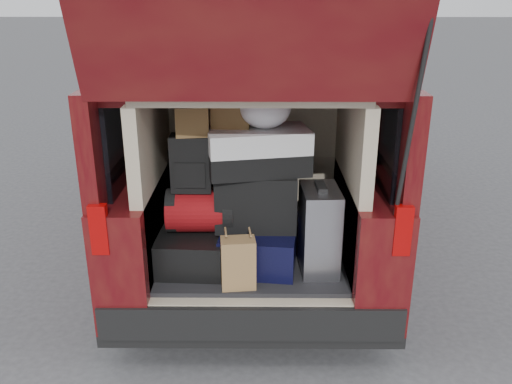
# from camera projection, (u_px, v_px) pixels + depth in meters

# --- Properties ---
(ground) EXTENTS (80.00, 80.00, 0.00)m
(ground) POSITION_uv_depth(u_px,v_px,m) (252.00, 343.00, 3.74)
(ground) COLOR #3B3C3E
(ground) RESTS_ON ground
(minivan) EXTENTS (1.90, 5.35, 2.77)m
(minivan) POSITION_uv_depth(u_px,v_px,m) (254.00, 143.00, 5.15)
(minivan) COLOR black
(minivan) RESTS_ON ground
(load_floor) EXTENTS (1.24, 1.05, 0.55)m
(load_floor) POSITION_uv_depth(u_px,v_px,m) (252.00, 288.00, 3.90)
(load_floor) COLOR black
(load_floor) RESTS_ON ground
(black_hardshell) EXTENTS (0.46, 0.62, 0.24)m
(black_hardshell) POSITION_uv_depth(u_px,v_px,m) (194.00, 245.00, 3.66)
(black_hardshell) COLOR black
(black_hardshell) RESTS_ON load_floor
(navy_hardshell) EXTENTS (0.55, 0.64, 0.26)m
(navy_hardshell) POSITION_uv_depth(u_px,v_px,m) (260.00, 244.00, 3.67)
(navy_hardshell) COLOR black
(navy_hardshell) RESTS_ON load_floor
(silver_roller) EXTENTS (0.25, 0.39, 0.56)m
(silver_roller) POSITION_uv_depth(u_px,v_px,m) (319.00, 229.00, 3.52)
(silver_roller) COLOR silver
(silver_roller) RESTS_ON load_floor
(kraft_bag) EXTENTS (0.22, 0.16, 0.33)m
(kraft_bag) POSITION_uv_depth(u_px,v_px,m) (238.00, 263.00, 3.34)
(kraft_bag) COLOR olive
(kraft_bag) RESTS_ON load_floor
(red_duffel) EXTENTS (0.44, 0.29, 0.28)m
(red_duffel) POSITION_uv_depth(u_px,v_px,m) (200.00, 210.00, 3.56)
(red_duffel) COLOR maroon
(red_duffel) RESTS_ON black_hardshell
(black_soft_case) EXTENTS (0.53, 0.32, 0.38)m
(black_soft_case) POSITION_uv_depth(u_px,v_px,m) (256.00, 200.00, 3.56)
(black_soft_case) COLOR black
(black_soft_case) RESTS_ON navy_hardshell
(backpack) EXTENTS (0.26, 0.16, 0.37)m
(backpack) POSITION_uv_depth(u_px,v_px,m) (191.00, 163.00, 3.46)
(backpack) COLOR black
(backpack) RESTS_ON red_duffel
(twotone_duffel) EXTENTS (0.69, 0.45, 0.29)m
(twotone_duffel) POSITION_uv_depth(u_px,v_px,m) (258.00, 151.00, 3.44)
(twotone_duffel) COLOR silver
(twotone_duffel) RESTS_ON black_soft_case
(grocery_sack_lower) EXTENTS (0.23, 0.20, 0.18)m
(grocery_sack_lower) POSITION_uv_depth(u_px,v_px,m) (191.00, 120.00, 3.37)
(grocery_sack_lower) COLOR brown
(grocery_sack_lower) RESTS_ON backpack
(grocery_sack_upper) EXTENTS (0.25, 0.21, 0.24)m
(grocery_sack_upper) POSITION_uv_depth(u_px,v_px,m) (231.00, 107.00, 3.43)
(grocery_sack_upper) COLOR brown
(grocery_sack_upper) RESTS_ON twotone_duffel
(plastic_bag_center) EXTENTS (0.36, 0.34, 0.26)m
(plastic_bag_center) POSITION_uv_depth(u_px,v_px,m) (265.00, 108.00, 3.37)
(plastic_bag_center) COLOR silver
(plastic_bag_center) RESTS_ON twotone_duffel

